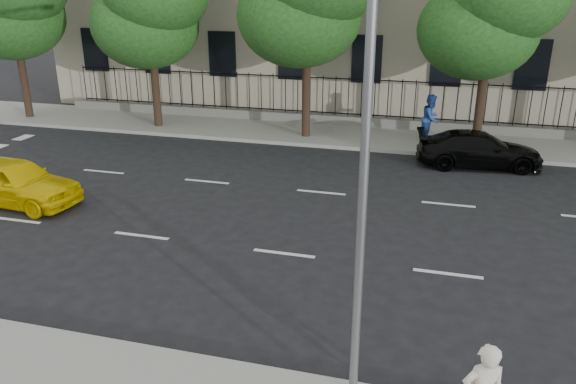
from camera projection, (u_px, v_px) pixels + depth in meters
The scene contains 8 objects.
ground at pixel (253, 305), 11.91m from camera, with size 120.00×120.00×0.00m, color black.
far_sidewalk at pixel (354, 136), 24.51m from camera, with size 60.00×4.00×0.15m, color gray.
lane_markings at pixel (305, 219), 16.19m from camera, with size 49.60×4.62×0.01m, color silver, non-canonical shape.
iron_fence at pixel (361, 115), 25.84m from camera, with size 30.00×0.50×2.20m.
street_light at pixel (373, 81), 7.87m from camera, with size 0.25×3.32×8.05m.
yellow_taxi at pixel (14, 182), 17.08m from camera, with size 1.69×4.21×1.43m, color #E8C405.
black_sedan at pixel (479, 149), 20.53m from camera, with size 1.82×4.48×1.30m, color black.
pedestrian_far at pixel (431, 118), 23.07m from camera, with size 0.95×0.74×1.96m, color #234698.
Camera 1 is at (3.41, -9.72, 6.49)m, focal length 35.00 mm.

